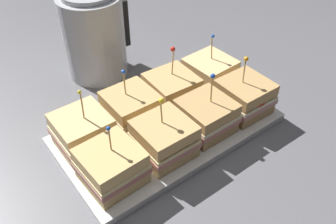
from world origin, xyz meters
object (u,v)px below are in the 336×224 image
at_px(sandwich_front_far_left, 111,166).
at_px(sandwich_front_center_right, 206,116).
at_px(kettle_steel, 94,35).
at_px(sandwich_back_center_right, 172,91).
at_px(sandwich_back_far_left, 83,132).
at_px(sandwich_front_center_left, 164,139).
at_px(sandwich_back_far_right, 210,74).
at_px(serving_platter, 168,128).
at_px(sandwich_back_center_left, 131,109).
at_px(sandwich_front_far_right, 244,97).

xyz_separation_m(sandwich_front_far_left, sandwich_front_center_right, (0.24, -0.00, 0.00)).
bearing_deg(kettle_steel, sandwich_front_center_right, -79.93).
bearing_deg(sandwich_back_center_right, sandwich_back_far_left, -179.48).
xyz_separation_m(sandwich_front_center_left, sandwich_back_far_left, (-0.13, 0.12, 0.00)).
xyz_separation_m(sandwich_front_far_left, sandwich_back_far_right, (0.36, 0.12, 0.00)).
bearing_deg(kettle_steel, serving_platter, -89.03).
distance_m(serving_platter, sandwich_back_far_right, 0.20).
distance_m(sandwich_front_center_left, kettle_steel, 0.39).
bearing_deg(sandwich_front_center_right, sandwich_back_center_right, 92.39).
bearing_deg(serving_platter, sandwich_back_far_right, 18.19).
height_order(sandwich_front_center_left, sandwich_back_center_left, sandwich_back_center_left).
xyz_separation_m(sandwich_front_center_left, sandwich_front_far_right, (0.24, -0.00, 0.00)).
bearing_deg(sandwich_front_center_left, kettle_steel, 82.39).
height_order(sandwich_front_far_left, kettle_steel, kettle_steel).
distance_m(sandwich_back_center_left, kettle_steel, 0.27).
distance_m(sandwich_front_far_right, sandwich_back_center_left, 0.27).
distance_m(sandwich_back_far_left, kettle_steel, 0.32).
relative_size(sandwich_front_center_right, sandwich_back_center_right, 0.96).
height_order(sandwich_front_center_left, sandwich_front_center_right, sandwich_front_center_right).
xyz_separation_m(sandwich_front_center_right, sandwich_back_center_right, (-0.01, 0.12, 0.00)).
bearing_deg(sandwich_front_center_left, sandwich_back_center_right, 47.08).
xyz_separation_m(sandwich_front_center_left, kettle_steel, (0.05, 0.39, 0.06)).
height_order(sandwich_front_center_left, sandwich_back_center_right, sandwich_back_center_right).
bearing_deg(sandwich_back_center_left, sandwich_front_far_left, -135.57).
bearing_deg(sandwich_front_far_right, serving_platter, 160.85).
distance_m(serving_platter, sandwich_front_far_right, 0.20).
relative_size(sandwich_back_center_left, sandwich_back_far_right, 0.98).
bearing_deg(kettle_steel, sandwich_front_far_left, -114.74).
xyz_separation_m(sandwich_front_far_right, sandwich_back_center_right, (-0.12, 0.12, 0.00)).
xyz_separation_m(sandwich_front_center_right, sandwich_back_far_right, (0.12, 0.12, 0.00)).
bearing_deg(sandwich_back_center_right, sandwich_front_far_left, -153.41).
distance_m(sandwich_back_center_right, kettle_steel, 0.28).
bearing_deg(serving_platter, sandwich_back_far_left, 162.07).
distance_m(sandwich_front_center_left, sandwich_front_center_right, 0.12).
relative_size(sandwich_back_center_left, sandwich_back_center_right, 0.93).
distance_m(serving_platter, sandwich_back_center_left, 0.10).
xyz_separation_m(sandwich_back_far_left, sandwich_back_center_right, (0.24, 0.00, 0.00)).
xyz_separation_m(sandwich_back_center_right, sandwich_back_far_right, (0.12, -0.00, -0.00)).
bearing_deg(sandwich_front_center_right, sandwich_front_far_right, -1.99).
xyz_separation_m(sandwich_back_far_left, kettle_steel, (0.18, 0.27, 0.06)).
relative_size(sandwich_front_far_left, sandwich_front_center_left, 0.96).
xyz_separation_m(sandwich_front_far_right, sandwich_back_far_left, (-0.36, 0.12, -0.00)).
height_order(sandwich_front_center_left, sandwich_back_far_right, sandwich_back_far_right).
relative_size(serving_platter, kettle_steel, 1.96).
bearing_deg(sandwich_back_far_left, sandwich_front_center_left, -44.05).
distance_m(sandwich_front_center_right, sandwich_back_far_left, 0.27).
relative_size(sandwich_front_center_right, sandwich_back_center_left, 1.03).
relative_size(sandwich_front_center_right, sandwich_front_far_right, 1.00).
height_order(sandwich_back_far_left, sandwich_back_center_right, sandwich_back_center_right).
relative_size(sandwich_front_center_left, sandwich_back_center_left, 0.98).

